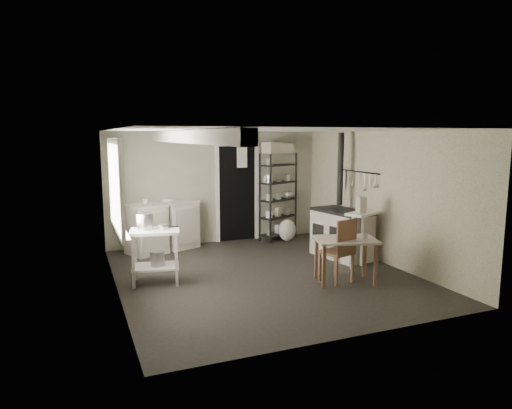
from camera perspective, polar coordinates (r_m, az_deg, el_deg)
name	(u,v)px	position (r m, az deg, el deg)	size (l,w,h in m)	color
floor	(263,274)	(7.44, 0.88, -8.73)	(5.00, 5.00, 0.00)	black
ceiling	(263,130)	(7.10, 0.92, 9.28)	(5.00, 5.00, 0.00)	silver
wall_back	(216,187)	(9.51, -4.98, 2.13)	(4.50, 0.02, 2.30)	#A29E8A
wall_front	(354,236)	(5.01, 12.13, -3.87)	(4.50, 0.02, 2.30)	#A29E8A
wall_left	(114,213)	(6.64, -17.28, -1.02)	(0.02, 5.00, 2.30)	#A29E8A
wall_right	(381,197)	(8.31, 15.34, 0.92)	(0.02, 5.00, 2.30)	#A29E8A
window	(114,186)	(6.80, -17.31, 2.17)	(0.12, 1.76, 1.28)	silver
doorway	(237,194)	(9.64, -2.36, 1.35)	(0.96, 0.10, 2.08)	silver
ceiling_beam	(187,137)	(6.72, -8.65, 8.37)	(0.18, 5.00, 0.18)	silver
wallpaper_panel	(380,197)	(8.30, 15.29, 0.92)	(0.01, 5.00, 2.30)	beige
utensil_rail	(359,172)	(8.71, 12.74, 4.01)	(0.06, 1.20, 0.44)	#B6B7B9
prep_table	(155,257)	(7.08, -12.46, -6.47)	(0.72, 0.52, 0.82)	silver
stockpot	(145,222)	(7.02, -13.75, -2.11)	(0.24, 0.24, 0.26)	#B6B7B9
saucepan	(163,227)	(7.00, -11.56, -2.83)	(0.16, 0.16, 0.09)	#B6B7B9
bucket	(158,259)	(7.06, -12.21, -6.62)	(0.21, 0.21, 0.23)	#B6B7B9
base_cabinets	(163,227)	(9.03, -11.60, -2.79)	(1.44, 0.62, 0.95)	beige
mixing_bowl	(167,202)	(8.89, -11.06, 0.28)	(0.27, 0.27, 0.07)	white
counter_cup	(145,203)	(8.79, -13.67, 0.19)	(0.12, 0.12, 0.09)	white
shelf_rack	(278,195)	(9.76, 2.78, 1.14)	(0.88, 0.34, 1.85)	black
shelf_jar	(266,176)	(9.59, 1.31, 3.52)	(0.09, 0.09, 0.19)	white
storage_box_a	(272,146)	(9.58, 2.02, 7.36)	(0.33, 0.29, 0.23)	beige
storage_box_b	(284,146)	(9.75, 3.49, 7.26)	(0.30, 0.28, 0.19)	beige
stove	(342,234)	(8.49, 10.65, -3.62)	(0.62, 1.12, 0.88)	beige
stovepipe	(340,169)	(8.77, 10.51, 4.37)	(0.12, 0.12, 1.50)	black
side_ledge	(361,241)	(8.01, 13.04, -4.51)	(0.61, 0.33, 0.93)	silver
oats_box	(361,208)	(7.87, 12.98, -0.43)	(0.11, 0.18, 0.27)	beige
work_table	(345,258)	(7.08, 11.10, -6.59)	(0.90, 0.63, 0.68)	beige
table_cup	(365,231)	(7.00, 13.49, -3.27)	(0.09, 0.09, 0.09)	white
chair	(336,251)	(7.06, 10.01, -5.72)	(0.41, 0.43, 0.99)	brown
flour_sack	(287,230)	(9.70, 3.93, -3.17)	(0.38, 0.33, 0.46)	beige
floor_crock	(338,259)	(8.18, 10.17, -6.70)	(0.11, 0.11, 0.13)	white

